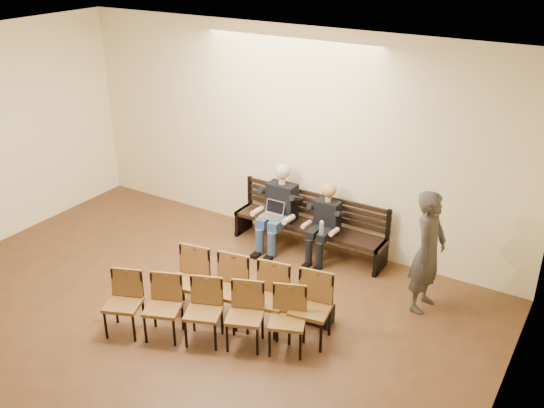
{
  "coord_description": "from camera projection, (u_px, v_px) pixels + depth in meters",
  "views": [
    {
      "loc": [
        4.61,
        -3.07,
        4.83
      ],
      "look_at": [
        0.24,
        4.05,
        0.98
      ],
      "focal_mm": 40.0,
      "sensor_mm": 36.0,
      "label": 1
    }
  ],
  "objects": [
    {
      "name": "room_walls",
      "position": [
        83.0,
        174.0,
        6.13
      ],
      "size": [
        8.02,
        10.01,
        3.51
      ],
      "color": "beige",
      "rests_on": "ground"
    },
    {
      "name": "bench",
      "position": [
        308.0,
        237.0,
        9.82
      ],
      "size": [
        2.6,
        0.9,
        0.45
      ],
      "primitive_type": "cube",
      "color": "black",
      "rests_on": "ground"
    },
    {
      "name": "seated_man",
      "position": [
        279.0,
        207.0,
        9.76
      ],
      "size": [
        0.59,
        0.81,
        1.41
      ],
      "primitive_type": null,
      "color": "black",
      "rests_on": "ground"
    },
    {
      "name": "seated_woman",
      "position": [
        324.0,
        227.0,
        9.43
      ],
      "size": [
        0.48,
        0.67,
        1.12
      ],
      "primitive_type": null,
      "color": "black",
      "rests_on": "ground"
    },
    {
      "name": "laptop",
      "position": [
        271.0,
        219.0,
        9.67
      ],
      "size": [
        0.35,
        0.29,
        0.24
      ],
      "primitive_type": "cube",
      "rotation": [
        0.0,
        0.0,
        -0.07
      ],
      "color": "silver",
      "rests_on": "bench"
    },
    {
      "name": "water_bottle",
      "position": [
        321.0,
        235.0,
        9.18
      ],
      "size": [
        0.08,
        0.08,
        0.23
      ],
      "primitive_type": "cylinder",
      "rotation": [
        0.0,
        0.0,
        0.14
      ],
      "color": "silver",
      "rests_on": "bench"
    },
    {
      "name": "bag",
      "position": [
        319.0,
        313.0,
        8.05
      ],
      "size": [
        0.38,
        0.27,
        0.27
      ],
      "primitive_type": "cube",
      "rotation": [
        0.0,
        0.0,
        0.05
      ],
      "color": "black",
      "rests_on": "ground"
    },
    {
      "name": "passerby",
      "position": [
        429.0,
        243.0,
        8.03
      ],
      "size": [
        0.54,
        0.77,
        2.0
      ],
      "primitive_type": "imported",
      "rotation": [
        0.0,
        0.0,
        1.49
      ],
      "color": "#34302A",
      "rests_on": "ground"
    },
    {
      "name": "chair_row_front",
      "position": [
        247.0,
        296.0,
        7.87
      ],
      "size": [
        2.26,
        0.86,
        0.91
      ],
      "primitive_type": "cube",
      "rotation": [
        0.0,
        0.0,
        0.17
      ],
      "color": "brown",
      "rests_on": "ground"
    },
    {
      "name": "chair_row_back",
      "position": [
        203.0,
        313.0,
        7.58
      ],
      "size": [
        2.55,
        1.37,
        0.83
      ],
      "primitive_type": "cube",
      "rotation": [
        0.0,
        0.0,
        0.38
      ],
      "color": "brown",
      "rests_on": "ground"
    }
  ]
}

